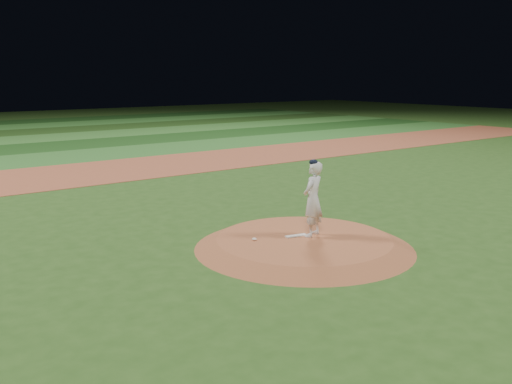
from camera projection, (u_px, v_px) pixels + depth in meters
name	position (u px, v px, depth m)	size (l,w,h in m)	color
ground	(304.00, 248.00, 14.34)	(120.00, 120.00, 0.00)	#284C18
infield_dirt_band	(93.00, 172.00, 25.28)	(70.00, 6.00, 0.02)	#994B2F
outfield_stripe_0	(53.00, 158.00, 29.58)	(70.00, 5.00, 0.02)	#2B6625
outfield_stripe_1	(26.00, 148.00, 33.49)	(70.00, 5.00, 0.02)	#184114
outfield_stripe_2	(4.00, 140.00, 37.40)	(70.00, 5.00, 0.02)	#316D27
pitchers_mound	(304.00, 243.00, 14.31)	(5.50, 5.50, 0.25)	#A05531
pitching_rubber	(296.00, 236.00, 14.45)	(0.58, 0.14, 0.03)	white
rosin_bag	(254.00, 239.00, 14.08)	(0.12, 0.12, 0.06)	white
pitcher_on_mound	(313.00, 199.00, 14.30)	(0.81, 0.68, 1.97)	silver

